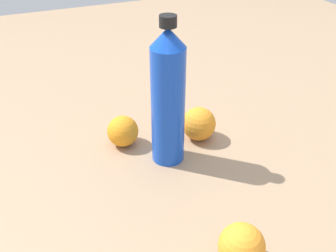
% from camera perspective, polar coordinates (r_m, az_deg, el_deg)
% --- Properties ---
extents(ground_plane, '(2.40, 2.40, 0.00)m').
position_cam_1_polar(ground_plane, '(0.87, 0.55, -2.97)').
color(ground_plane, '#9E7F60').
extents(water_bottle, '(0.07, 0.07, 0.31)m').
position_cam_1_polar(water_bottle, '(0.75, -0.00, 4.25)').
color(water_bottle, blue).
rests_on(water_bottle, ground_plane).
extents(orange_0, '(0.07, 0.07, 0.07)m').
position_cam_1_polar(orange_0, '(0.86, -6.73, -0.77)').
color(orange_0, orange).
rests_on(orange_0, ground_plane).
extents(orange_1, '(0.08, 0.08, 0.08)m').
position_cam_1_polar(orange_1, '(0.88, 4.61, 0.33)').
color(orange_1, orange).
rests_on(orange_1, ground_plane).
extents(orange_2, '(0.07, 0.07, 0.07)m').
position_cam_1_polar(orange_2, '(0.62, 10.88, -17.13)').
color(orange_2, orange).
rests_on(orange_2, ground_plane).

